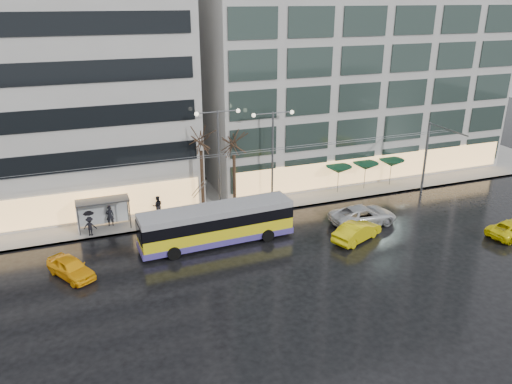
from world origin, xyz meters
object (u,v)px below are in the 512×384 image
taxi_a (71,267)px  trolleybus (217,226)px  street_lamp_near (219,147)px  bus_shelter (98,208)px

taxi_a → trolleybus: bearing=-23.5°
trolleybus → street_lamp_near: 7.66m
bus_shelter → street_lamp_near: street_lamp_near is taller
bus_shelter → street_lamp_near: size_ratio=0.47×
taxi_a → street_lamp_near: bearing=-1.0°
bus_shelter → street_lamp_near: (10.38, 0.11, 4.03)m
trolleybus → street_lamp_near: bearing=71.2°
bus_shelter → taxi_a: bus_shelter is taller
trolleybus → taxi_a: (-10.82, -1.30, -0.80)m
trolleybus → bus_shelter: 10.19m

